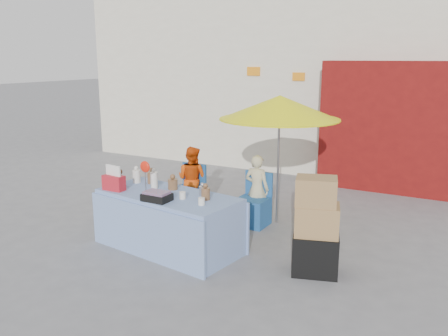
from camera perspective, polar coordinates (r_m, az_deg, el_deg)
The scene contains 10 objects.
ground at distance 7.18m, azimuth -3.30°, elevation -8.64°, with size 80.00×80.00×0.00m, color slate.
backdrop at distance 13.51m, azimuth 16.17°, elevation 14.53°, with size 14.00×8.00×7.80m.
market_table at distance 6.79m, azimuth -6.73°, elevation -6.29°, with size 2.22×1.28×1.27m.
chair_left at distance 8.31m, azimuth -4.32°, elevation -3.72°, with size 0.49×0.48×0.85m.
chair_right at distance 7.73m, azimuth 3.52°, elevation -5.02°, with size 0.49×0.48×0.85m.
vendor_orange at distance 8.33m, azimuth -3.86°, elevation -1.34°, with size 0.57×0.44×1.16m, color #DE490B.
vendor_beige at distance 7.75m, azimuth 3.97°, elevation -2.54°, with size 0.42×0.27×1.14m, color beige.
umbrella at distance 7.53m, azimuth 6.71°, elevation 7.18°, with size 1.90×1.90×2.09m.
box_stack at distance 6.05m, azimuth 11.01°, elevation -7.29°, with size 0.67×0.60×1.25m.
tarp_bundle at distance 8.03m, azimuth -10.37°, elevation -5.37°, with size 0.63×0.50×0.28m, color gold.
Camera 1 is at (3.54, -5.65, 2.67)m, focal length 38.00 mm.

